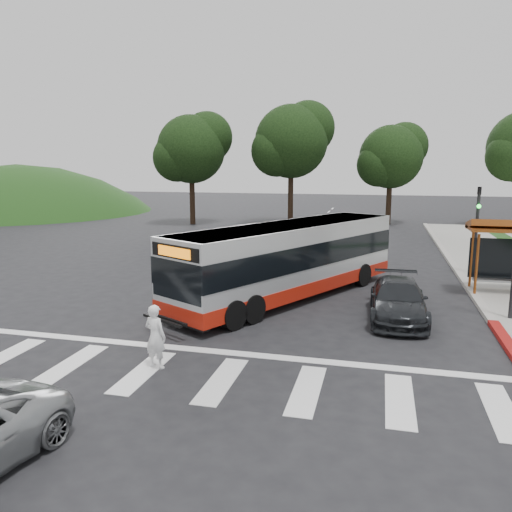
% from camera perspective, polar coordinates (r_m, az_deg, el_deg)
% --- Properties ---
extents(ground, '(140.00, 140.00, 0.00)m').
position_cam_1_polar(ground, '(17.06, -5.14, -6.54)').
color(ground, black).
rests_on(ground, ground).
extents(sidewalk_east, '(4.00, 40.00, 0.12)m').
position_cam_1_polar(sidewalk_east, '(24.53, 26.93, -2.26)').
color(sidewalk_east, gray).
rests_on(sidewalk_east, ground).
extents(curb_east, '(0.30, 40.00, 0.15)m').
position_cam_1_polar(curb_east, '(24.15, 22.31, -2.05)').
color(curb_east, '#9E9991').
rests_on(curb_east, ground).
extents(hillside_nw, '(44.00, 44.00, 10.00)m').
position_cam_1_polar(hillside_nw, '(59.05, -25.37, 4.60)').
color(hillside_nw, '#173912').
rests_on(hillside_nw, ground).
extents(crosswalk_ladder, '(18.00, 2.60, 0.01)m').
position_cam_1_polar(crosswalk_ladder, '(12.73, -12.75, -12.77)').
color(crosswalk_ladder, silver).
rests_on(crosswalk_ladder, ground).
extents(traffic_signal_ne_short, '(0.18, 0.37, 4.00)m').
position_cam_1_polar(traffic_signal_ne_short, '(24.36, 23.94, 3.67)').
color(traffic_signal_ne_short, black).
rests_on(traffic_signal_ne_short, ground).
extents(tree_north_a, '(6.60, 6.15, 10.17)m').
position_cam_1_polar(tree_north_a, '(42.15, 4.18, 13.06)').
color(tree_north_a, black).
rests_on(tree_north_a, ground).
extents(tree_north_b, '(5.72, 5.33, 8.43)m').
position_cam_1_polar(tree_north_b, '(43.46, 15.26, 10.98)').
color(tree_north_b, black).
rests_on(tree_north_b, ground).
extents(tree_north_c, '(6.16, 5.74, 9.30)m').
position_cam_1_polar(tree_north_c, '(42.36, -7.29, 12.14)').
color(tree_north_c, black).
rests_on(tree_north_c, ground).
extents(transit_bus, '(7.17, 10.63, 2.79)m').
position_cam_1_polar(transit_bus, '(18.70, 3.91, -0.60)').
color(transit_bus, '#B5B8BA').
rests_on(transit_bus, ground).
extents(pedestrian, '(0.67, 0.52, 1.62)m').
position_cam_1_polar(pedestrian, '(12.63, -11.42, -9.00)').
color(pedestrian, white).
rests_on(pedestrian, ground).
extents(dark_sedan, '(1.86, 4.37, 1.25)m').
position_cam_1_polar(dark_sedan, '(16.92, 15.92, -4.84)').
color(dark_sedan, '#212327').
rests_on(dark_sedan, ground).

